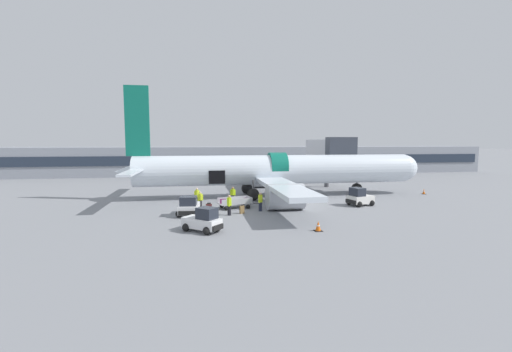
{
  "coord_description": "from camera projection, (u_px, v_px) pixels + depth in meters",
  "views": [
    {
      "loc": [
        -10.42,
        -32.59,
        6.14
      ],
      "look_at": [
        -4.45,
        2.73,
        2.54
      ],
      "focal_mm": 24.0,
      "sensor_mm": 36.0,
      "label": 1
    }
  ],
  "objects": [
    {
      "name": "ground_plane",
      "position": [
        304.0,
        203.0,
        34.32
      ],
      "size": [
        500.0,
        500.0,
        0.0
      ],
      "primitive_type": "plane",
      "color": "gray"
    },
    {
      "name": "terminal_strip",
      "position": [
        252.0,
        160.0,
        67.07
      ],
      "size": [
        92.58,
        9.69,
        5.16
      ],
      "color": "gray",
      "rests_on": "ground_plane"
    },
    {
      "name": "jet_bridge_stub",
      "position": [
        330.0,
        150.0,
        45.29
      ],
      "size": [
        3.49,
        10.53,
        6.69
      ],
      "color": "#4C4C51",
      "rests_on": "ground_plane"
    },
    {
      "name": "airplane",
      "position": [
        272.0,
        171.0,
        38.19
      ],
      "size": [
        34.37,
        29.88,
        11.89
      ],
      "color": "silver",
      "rests_on": "ground_plane"
    },
    {
      "name": "baggage_tug_lead",
      "position": [
        203.0,
        221.0,
        23.4
      ],
      "size": [
        2.86,
        2.7,
        1.7
      ],
      "color": "white",
      "rests_on": "ground_plane"
    },
    {
      "name": "baggage_tug_mid",
      "position": [
        359.0,
        198.0,
        32.99
      ],
      "size": [
        2.69,
        2.37,
        1.74
      ],
      "color": "silver",
      "rests_on": "ground_plane"
    },
    {
      "name": "baggage_tug_rear",
      "position": [
        189.0,
        207.0,
        28.62
      ],
      "size": [
        2.22,
        2.99,
        1.65
      ],
      "color": "white",
      "rests_on": "ground_plane"
    },
    {
      "name": "baggage_cart_loading",
      "position": [
        236.0,
        203.0,
        31.68
      ],
      "size": [
        3.97,
        2.25,
        0.99
      ],
      "color": "#B7BABF",
      "rests_on": "ground_plane"
    },
    {
      "name": "ground_crew_loader_a",
      "position": [
        197.0,
        196.0,
        33.64
      ],
      "size": [
        0.56,
        0.47,
        1.63
      ],
      "color": "#2D2D33",
      "rests_on": "ground_plane"
    },
    {
      "name": "ground_crew_loader_b",
      "position": [
        233.0,
        194.0,
        34.47
      ],
      "size": [
        0.56,
        0.39,
        1.62
      ],
      "color": "#2D2D33",
      "rests_on": "ground_plane"
    },
    {
      "name": "ground_crew_driver",
      "position": [
        229.0,
        205.0,
        28.55
      ],
      "size": [
        0.46,
        0.6,
        1.72
      ],
      "color": "black",
      "rests_on": "ground_plane"
    },
    {
      "name": "ground_crew_supervisor",
      "position": [
        260.0,
        201.0,
        30.29
      ],
      "size": [
        0.53,
        0.53,
        1.68
      ],
      "color": "#1E2338",
      "rests_on": "ground_plane"
    },
    {
      "name": "ground_crew_helper",
      "position": [
        273.0,
        194.0,
        34.32
      ],
      "size": [
        0.5,
        0.61,
        1.75
      ],
      "color": "black",
      "rests_on": "ground_plane"
    },
    {
      "name": "ground_crew_marshal",
      "position": [
        200.0,
        199.0,
        31.55
      ],
      "size": [
        0.54,
        0.46,
        1.57
      ],
      "color": "black",
      "rests_on": "ground_plane"
    },
    {
      "name": "suitcase_on_tarmac_upright",
      "position": [
        209.0,
        207.0,
        30.75
      ],
      "size": [
        0.53,
        0.21,
        0.69
      ],
      "color": "#4C1E1E",
      "rests_on": "ground_plane"
    },
    {
      "name": "suitcase_on_tarmac_spare",
      "position": [
        242.0,
        210.0,
        29.32
      ],
      "size": [
        0.43,
        0.35,
        0.79
      ],
      "color": "olive",
      "rests_on": "ground_plane"
    },
    {
      "name": "safety_cone_nose",
      "position": [
        424.0,
        192.0,
        40.18
      ],
      "size": [
        0.43,
        0.43,
        0.65
      ],
      "color": "black",
      "rests_on": "ground_plane"
    },
    {
      "name": "safety_cone_engine_left",
      "position": [
        318.0,
        226.0,
        23.56
      ],
      "size": [
        0.55,
        0.55,
        0.7
      ],
      "color": "black",
      "rests_on": "ground_plane"
    }
  ]
}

